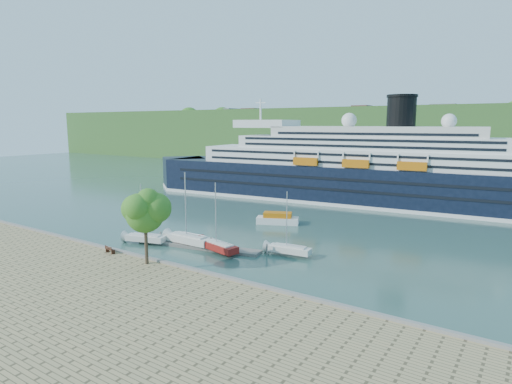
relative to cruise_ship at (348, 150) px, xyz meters
name	(u,v)px	position (x,y,z in m)	size (l,w,h in m)	color
ground	(138,263)	(-5.65, -56.38, -11.87)	(400.00, 400.00, 0.00)	#2D5148
far_hillside	(417,138)	(-5.65, 88.62, 0.13)	(400.00, 50.00, 24.00)	#2E5522
quay_coping	(136,255)	(-5.65, -56.58, -10.72)	(220.00, 0.50, 0.30)	slate
cruise_ship	(348,150)	(0.00, 0.00, 0.00)	(105.74, 15.40, 23.75)	black
park_bench	(110,249)	(-9.51, -57.58, -10.35)	(1.62, 0.67, 1.04)	#422013
promenade_tree	(145,223)	(-2.28, -57.88, -5.86)	(6.05, 6.05, 10.03)	#30691B
floating_pontoon	(198,246)	(-3.90, -46.80, -11.66)	(19.14, 2.34, 0.43)	slate
sailboat_white_near	(145,216)	(-11.64, -49.67, -7.57)	(6.66, 1.85, 8.60)	silver
sailboat_red	(218,220)	(0.30, -47.31, -7.20)	(7.24, 2.01, 9.35)	maroon
sailboat_white_far	(290,226)	(9.00, -42.87, -7.68)	(6.49, 1.80, 8.38)	silver
tender_launch	(278,218)	(-1.90, -27.68, -10.84)	(7.51, 2.57, 2.07)	#C4640B
sailboat_extra	(189,212)	(-5.36, -47.00, -6.70)	(8.02, 2.23, 10.35)	silver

